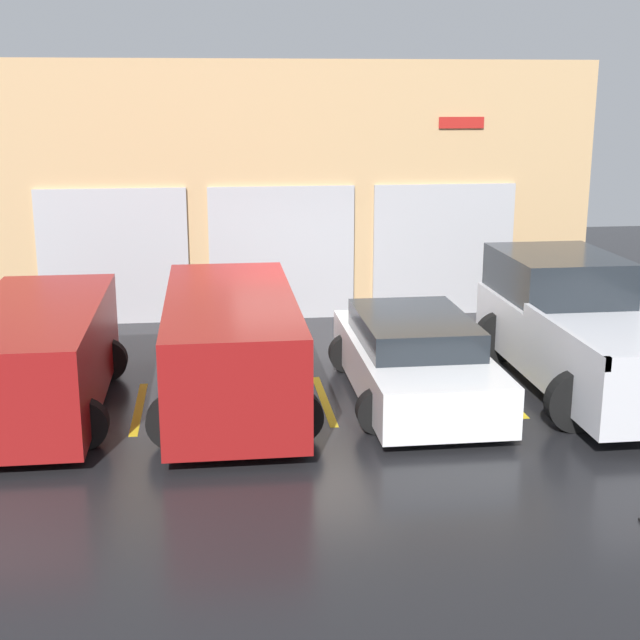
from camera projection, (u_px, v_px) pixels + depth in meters
name	position (u px, v px, depth m)	size (l,w,h in m)	color
ground_plane	(309.00, 361.00, 15.07)	(28.00, 28.00, 0.00)	black
shophouse_building	(290.00, 194.00, 17.61)	(12.16, 0.68, 5.02)	tan
pickup_truck	(581.00, 329.00, 13.72)	(2.55, 5.21, 1.86)	silver
sedan_white	(414.00, 359.00, 13.18)	(2.19, 4.37, 1.23)	white
sedan_side	(38.00, 356.00, 12.46)	(2.18, 4.52, 1.53)	maroon
van_right	(231.00, 346.00, 12.77)	(2.28, 4.87, 1.63)	maroon
parking_stripe_left	(139.00, 408.00, 12.82)	(0.12, 2.20, 0.01)	gold
parking_stripe_centre	(324.00, 400.00, 13.15)	(0.12, 2.20, 0.01)	gold
parking_stripe_right	(501.00, 393.00, 13.47)	(0.12, 2.20, 0.01)	gold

